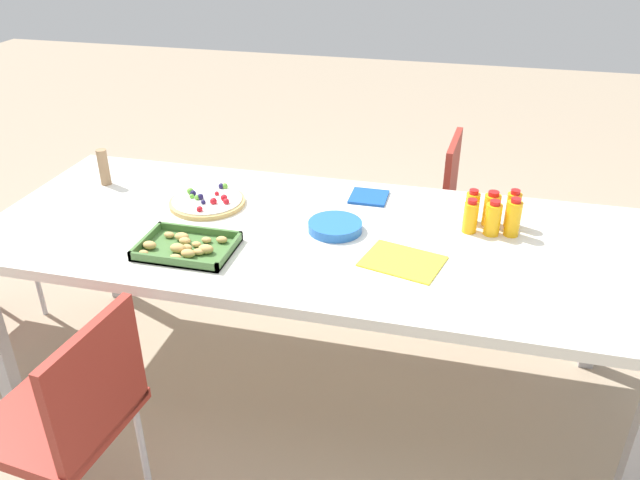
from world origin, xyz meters
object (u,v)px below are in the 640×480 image
(chair_far_right, at_px, (72,412))
(snack_tray, at_px, (186,247))
(juice_bottle_4, at_px, (493,219))
(paper_folder, at_px, (403,261))
(juice_bottle_2, at_px, (472,207))
(juice_bottle_0, at_px, (513,209))
(napkin_stack, at_px, (369,197))
(plate_stack, at_px, (335,226))
(party_table, at_px, (312,244))
(chair_near_left, at_px, (472,206))
(juice_bottle_1, at_px, (491,209))
(fruit_pizza, at_px, (207,201))
(juice_bottle_3, at_px, (513,218))
(cardboard_tube, at_px, (104,167))
(juice_bottle_5, at_px, (470,217))

(chair_far_right, height_order, snack_tray, chair_far_right)
(chair_far_right, bearing_deg, juice_bottle_4, -44.04)
(juice_bottle_4, relative_size, paper_folder, 0.52)
(juice_bottle_2, bearing_deg, juice_bottle_0, -177.55)
(napkin_stack, xyz_separation_m, paper_folder, (-0.20, 0.48, -0.00))
(juice_bottle_2, height_order, plate_stack, juice_bottle_2)
(chair_far_right, bearing_deg, plate_stack, -28.83)
(chair_far_right, xyz_separation_m, snack_tray, (-0.13, -0.59, 0.25))
(party_table, distance_m, chair_near_left, 1.07)
(snack_tray, height_order, plate_stack, snack_tray)
(party_table, relative_size, juice_bottle_1, 18.07)
(juice_bottle_4, distance_m, paper_folder, 0.41)
(juice_bottle_2, xyz_separation_m, juice_bottle_4, (-0.08, 0.08, 0.00))
(juice_bottle_2, bearing_deg, snack_tray, 25.82)
(chair_near_left, xyz_separation_m, fruit_pizza, (1.05, 0.75, 0.25))
(juice_bottle_3, distance_m, fruit_pizza, 1.18)
(juice_bottle_2, height_order, cardboard_tube, cardboard_tube)
(cardboard_tube, relative_size, paper_folder, 0.60)
(juice_bottle_1, distance_m, plate_stack, 0.59)
(juice_bottle_2, bearing_deg, cardboard_tube, 0.45)
(juice_bottle_4, distance_m, cardboard_tube, 1.62)
(juice_bottle_4, xyz_separation_m, snack_tray, (1.04, 0.38, -0.05))
(juice_bottle_2, bearing_deg, napkin_stack, -16.09)
(juice_bottle_1, relative_size, juice_bottle_5, 1.03)
(juice_bottle_0, height_order, cardboard_tube, cardboard_tube)
(snack_tray, relative_size, paper_folder, 1.26)
(chair_far_right, xyz_separation_m, juice_bottle_4, (-1.16, -0.97, 0.30))
(party_table, height_order, chair_far_right, chair_far_right)
(chair_far_right, distance_m, plate_stack, 1.08)
(juice_bottle_5, bearing_deg, paper_folder, 53.11)
(juice_bottle_0, distance_m, juice_bottle_4, 0.11)
(juice_bottle_5, distance_m, fruit_pizza, 1.03)
(juice_bottle_1, height_order, snack_tray, juice_bottle_1)
(fruit_pizza, bearing_deg, paper_folder, 162.28)
(juice_bottle_2, relative_size, snack_tray, 0.41)
(plate_stack, xyz_separation_m, napkin_stack, (-0.07, -0.31, -0.01))
(juice_bottle_5, height_order, plate_stack, juice_bottle_5)
(juice_bottle_1, bearing_deg, party_table, 18.59)
(napkin_stack, height_order, paper_folder, napkin_stack)
(juice_bottle_1, bearing_deg, chair_near_left, -84.87)
(juice_bottle_3, bearing_deg, party_table, 11.68)
(snack_tray, bearing_deg, juice_bottle_2, -154.18)
(paper_folder, bearing_deg, cardboard_tube, -14.65)
(juice_bottle_1, distance_m, juice_bottle_2, 0.07)
(plate_stack, relative_size, paper_folder, 0.77)
(chair_near_left, height_order, juice_bottle_0, juice_bottle_0)
(chair_near_left, height_order, juice_bottle_3, juice_bottle_3)
(chair_far_right, distance_m, juice_bottle_4, 1.54)
(chair_near_left, bearing_deg, juice_bottle_0, 15.82)
(snack_tray, bearing_deg, juice_bottle_4, -159.66)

